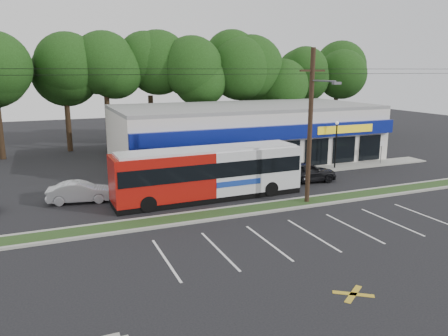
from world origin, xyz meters
TOP-DOWN VIEW (x-y plane):
  - ground at (0.00, 0.00)m, footprint 120.00×120.00m
  - grass_strip at (0.00, 1.00)m, footprint 40.00×1.60m
  - curb_south at (0.00, 0.15)m, footprint 40.00×0.25m
  - curb_north at (0.00, 1.85)m, footprint 40.00×0.25m
  - sidewalk at (5.00, 9.00)m, footprint 32.00×2.20m
  - strip_mall at (5.50, 15.91)m, footprint 25.00×12.55m
  - utility_pole at (2.83, 0.93)m, footprint 50.00×2.77m
  - lamp_post at (11.00, 8.80)m, footprint 0.30×0.30m
  - sign_post at (16.00, 8.57)m, footprint 0.45×0.10m
  - tree_line at (4.00, 26.00)m, footprint 46.76×6.76m
  - metrobus at (-2.62, 4.50)m, footprint 13.14×3.08m
  - car_dark at (5.97, 5.76)m, footprint 4.94×2.24m
  - car_silver at (-10.86, 7.00)m, footprint 4.42×2.15m
  - pedestrian_a at (2.00, 7.11)m, footprint 0.65×0.46m
  - pedestrian_b at (2.55, 8.50)m, footprint 0.82×0.67m

SIDE VIEW (x-z plane):
  - ground at x=0.00m, z-range 0.00..0.00m
  - sidewalk at x=5.00m, z-range 0.00..0.10m
  - grass_strip at x=0.00m, z-range 0.00..0.12m
  - curb_south at x=0.00m, z-range 0.00..0.14m
  - curb_north at x=0.00m, z-range 0.00..0.14m
  - car_silver at x=-10.86m, z-range 0.00..1.40m
  - pedestrian_b at x=2.55m, z-range 0.00..1.57m
  - car_dark at x=5.97m, z-range 0.00..1.65m
  - pedestrian_a at x=2.00m, z-range 0.00..1.69m
  - sign_post at x=16.00m, z-range 0.44..2.67m
  - metrobus at x=-2.62m, z-range 0.11..3.62m
  - strip_mall at x=5.50m, z-range 0.00..5.30m
  - lamp_post at x=11.00m, z-range 0.55..4.80m
  - utility_pole at x=2.83m, z-range 0.41..10.41m
  - tree_line at x=4.00m, z-range 2.50..14.33m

